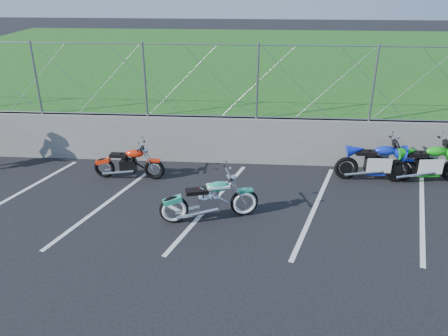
# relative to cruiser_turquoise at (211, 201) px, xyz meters

# --- Properties ---
(ground) EXTENTS (90.00, 90.00, 0.00)m
(ground) POSITION_rel_cruiser_turquoise_xyz_m (-0.06, -0.34, -0.43)
(ground) COLOR black
(ground) RESTS_ON ground
(retaining_wall) EXTENTS (30.00, 0.22, 1.30)m
(retaining_wall) POSITION_rel_cruiser_turquoise_xyz_m (-0.06, 3.16, 0.22)
(retaining_wall) COLOR slate
(retaining_wall) RESTS_ON ground
(grass_field) EXTENTS (30.00, 20.00, 1.30)m
(grass_field) POSITION_rel_cruiser_turquoise_xyz_m (-0.06, 13.16, 0.22)
(grass_field) COLOR #1A5015
(grass_field) RESTS_ON ground
(chain_link_fence) EXTENTS (28.00, 0.03, 2.00)m
(chain_link_fence) POSITION_rel_cruiser_turquoise_xyz_m (-0.06, 3.16, 1.87)
(chain_link_fence) COLOR gray
(chain_link_fence) RESTS_ON retaining_wall
(parking_lines) EXTENTS (18.29, 4.31, 0.01)m
(parking_lines) POSITION_rel_cruiser_turquoise_xyz_m (1.14, 0.66, -0.43)
(parking_lines) COLOR silver
(parking_lines) RESTS_ON ground
(cruiser_turquoise) EXTENTS (2.12, 0.80, 1.08)m
(cruiser_turquoise) POSITION_rel_cruiser_turquoise_xyz_m (0.00, 0.00, 0.00)
(cruiser_turquoise) COLOR black
(cruiser_turquoise) RESTS_ON ground
(naked_orange) EXTENTS (1.87, 0.63, 0.93)m
(naked_orange) POSITION_rel_cruiser_turquoise_xyz_m (-2.29, 1.88, -0.04)
(naked_orange) COLOR black
(naked_orange) RESTS_ON ground
(sportbike_green) EXTENTS (2.09, 0.74, 1.08)m
(sportbike_green) POSITION_rel_cruiser_turquoise_xyz_m (5.32, 2.26, 0.03)
(sportbike_green) COLOR black
(sportbike_green) RESTS_ON ground
(sportbike_blue) EXTENTS (2.07, 0.74, 1.07)m
(sportbike_blue) POSITION_rel_cruiser_turquoise_xyz_m (4.06, 2.26, 0.03)
(sportbike_blue) COLOR black
(sportbike_blue) RESTS_ON ground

